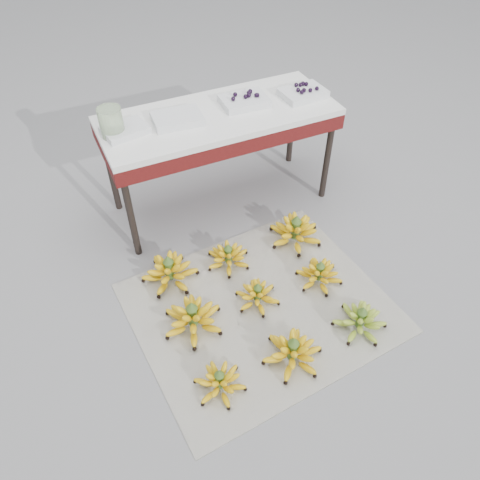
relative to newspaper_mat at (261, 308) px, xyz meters
name	(u,v)px	position (x,y,z in m)	size (l,w,h in m)	color
ground	(282,309)	(0.10, -0.06, 0.00)	(60.00, 60.00, 0.00)	gray
newspaper_mat	(261,308)	(0.00, 0.00, 0.00)	(1.25, 1.05, 0.01)	white
bunch_front_left	(220,382)	(-0.37, -0.32, 0.05)	(0.30, 0.30, 0.14)	#FED603
bunch_front_center	(292,352)	(0.00, -0.33, 0.06)	(0.35, 0.35, 0.17)	#FED603
bunch_front_right	(360,321)	(0.39, -0.32, 0.06)	(0.34, 0.34, 0.16)	olive
bunch_mid_left	(193,318)	(-0.35, 0.04, 0.07)	(0.33, 0.33, 0.18)	#FED603
bunch_mid_center	(258,295)	(0.00, 0.04, 0.05)	(0.24, 0.24, 0.14)	#FED603
bunch_mid_right	(319,274)	(0.37, 0.03, 0.05)	(0.31, 0.31, 0.15)	#FED603
bunch_back_left	(170,272)	(-0.36, 0.38, 0.07)	(0.38, 0.38, 0.18)	#FED603
bunch_back_center	(228,257)	(-0.02, 0.35, 0.05)	(0.26, 0.26, 0.15)	#FED603
bunch_back_right	(295,232)	(0.41, 0.36, 0.07)	(0.35, 0.35, 0.19)	#FED603
vendor_table	(219,124)	(0.16, 0.88, 0.56)	(1.33, 0.53, 0.64)	black
tray_far_left	(125,130)	(-0.36, 0.89, 0.65)	(0.25, 0.20, 0.04)	silver
tray_left	(177,118)	(-0.08, 0.88, 0.65)	(0.27, 0.21, 0.04)	silver
tray_right	(244,101)	(0.33, 0.90, 0.66)	(0.27, 0.20, 0.07)	silver
tray_far_right	(303,93)	(0.68, 0.84, 0.66)	(0.26, 0.20, 0.06)	silver
glass_jar	(111,122)	(-0.42, 0.89, 0.71)	(0.12, 0.12, 0.15)	beige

